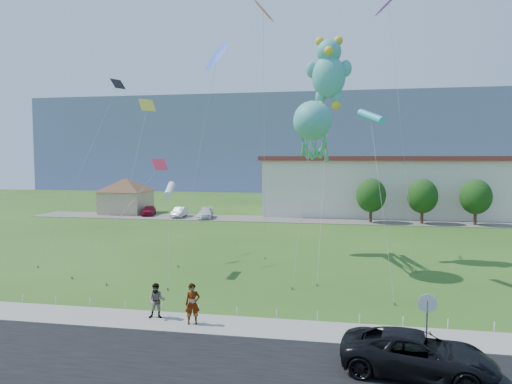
% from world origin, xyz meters
% --- Properties ---
extents(ground, '(160.00, 160.00, 0.00)m').
position_xyz_m(ground, '(0.00, 0.00, 0.00)').
color(ground, '#284E15').
rests_on(ground, ground).
extents(road, '(80.00, 8.00, 0.06)m').
position_xyz_m(road, '(0.00, -8.00, 0.03)').
color(road, black).
rests_on(road, ground).
extents(sidewalk, '(80.00, 2.50, 0.10)m').
position_xyz_m(sidewalk, '(0.00, -2.75, 0.05)').
color(sidewalk, gray).
rests_on(sidewalk, ground).
extents(parking_strip, '(70.00, 6.00, 0.06)m').
position_xyz_m(parking_strip, '(0.00, 35.00, 0.03)').
color(parking_strip, '#59544C').
rests_on(parking_strip, ground).
extents(hill_ridge, '(160.00, 50.00, 25.00)m').
position_xyz_m(hill_ridge, '(0.00, 120.00, 12.50)').
color(hill_ridge, slate).
rests_on(hill_ridge, ground).
extents(pavilion, '(9.20, 9.20, 5.00)m').
position_xyz_m(pavilion, '(-24.00, 38.00, 3.02)').
color(pavilion, tan).
rests_on(pavilion, ground).
extents(warehouse, '(61.00, 15.00, 8.20)m').
position_xyz_m(warehouse, '(26.00, 44.00, 4.12)').
color(warehouse, beige).
rests_on(warehouse, ground).
extents(stop_sign, '(0.80, 0.07, 2.50)m').
position_xyz_m(stop_sign, '(9.50, -4.21, 1.87)').
color(stop_sign, slate).
rests_on(stop_sign, ground).
extents(rope_fence, '(26.05, 0.05, 0.50)m').
position_xyz_m(rope_fence, '(0.00, -1.30, 0.25)').
color(rope_fence, white).
rests_on(rope_fence, ground).
extents(tree_near, '(3.60, 3.60, 5.47)m').
position_xyz_m(tree_near, '(10.00, 34.00, 3.39)').
color(tree_near, '#3F2B19').
rests_on(tree_near, ground).
extents(tree_mid, '(3.60, 3.60, 5.47)m').
position_xyz_m(tree_mid, '(16.00, 34.00, 3.39)').
color(tree_mid, '#3F2B19').
rests_on(tree_mid, ground).
extents(tree_far, '(3.60, 3.60, 5.47)m').
position_xyz_m(tree_far, '(22.00, 34.00, 3.39)').
color(tree_far, '#3F2B19').
rests_on(tree_far, ground).
extents(suv, '(5.81, 3.41, 1.52)m').
position_xyz_m(suv, '(8.81, -6.24, 0.82)').
color(suv, black).
rests_on(suv, road).
extents(pedestrian_left, '(0.82, 0.69, 1.93)m').
position_xyz_m(pedestrian_left, '(-0.80, -2.89, 1.07)').
color(pedestrian_left, gray).
rests_on(pedestrian_left, sidewalk).
extents(pedestrian_right, '(0.95, 0.81, 1.72)m').
position_xyz_m(pedestrian_right, '(-2.78, -2.45, 0.96)').
color(pedestrian_right, gray).
rests_on(pedestrian_right, sidewalk).
extents(parked_car_red, '(2.52, 4.25, 1.36)m').
position_xyz_m(parked_car_red, '(-19.72, 35.97, 0.74)').
color(parked_car_red, maroon).
rests_on(parked_car_red, parking_strip).
extents(parked_car_silver, '(1.55, 4.06, 1.32)m').
position_xyz_m(parked_car_silver, '(-14.86, 34.94, 0.72)').
color(parked_car_silver, silver).
rests_on(parked_car_silver, parking_strip).
extents(parked_car_white, '(2.63, 4.76, 1.31)m').
position_xyz_m(parked_car_white, '(-11.14, 34.45, 0.71)').
color(parked_car_white, silver).
rests_on(parked_car_white, parking_strip).
extents(octopus_kite, '(2.70, 11.06, 11.87)m').
position_xyz_m(octopus_kite, '(4.14, 9.87, 9.86)').
color(octopus_kite, teal).
rests_on(octopus_kite, ground).
extents(teddy_bear_kite, '(3.56, 9.92, 17.40)m').
position_xyz_m(teddy_bear_kite, '(5.11, 13.63, 14.73)').
color(teddy_bear_kite, teal).
rests_on(teddy_bear_kite, ground).
extents(small_kite_pink, '(4.21, 7.40, 7.89)m').
position_xyz_m(small_kite_pink, '(-8.11, 9.79, 6.68)').
color(small_kite_pink, '#CC2D47').
rests_on(small_kite_pink, ground).
extents(small_kite_black, '(3.40, 8.31, 14.70)m').
position_xyz_m(small_kite_black, '(-13.06, 12.73, 12.38)').
color(small_kite_black, black).
rests_on(small_kite_black, ground).
extents(small_kite_white, '(1.70, 5.41, 6.18)m').
position_xyz_m(small_kite_white, '(-5.48, 6.61, 5.71)').
color(small_kite_white, silver).
rests_on(small_kite_white, ground).
extents(small_kite_yellow, '(1.29, 7.87, 12.38)m').
position_xyz_m(small_kite_yellow, '(-8.37, 8.98, 10.51)').
color(small_kite_yellow, yellow).
rests_on(small_kite_yellow, ground).
extents(small_kite_cyan, '(1.33, 7.11, 11.09)m').
position_xyz_m(small_kite_cyan, '(7.99, 7.78, 10.56)').
color(small_kite_cyan, '#2DACCC').
rests_on(small_kite_cyan, ground).
extents(small_kite_orange, '(1.80, 4.41, 21.03)m').
position_xyz_m(small_kite_orange, '(-0.37, 15.43, 19.80)').
color(small_kite_orange, '#D16517').
rests_on(small_kite_orange, ground).
extents(small_kite_blue, '(2.05, 7.85, 17.28)m').
position_xyz_m(small_kite_blue, '(-4.38, 14.99, 16.21)').
color(small_kite_blue, blue).
rests_on(small_kite_blue, ground).
extents(small_kite_purple, '(2.35, 8.71, 21.70)m').
position_xyz_m(small_kite_purple, '(9.97, 17.29, 20.42)').
color(small_kite_purple, '#D038E0').
rests_on(small_kite_purple, ground).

